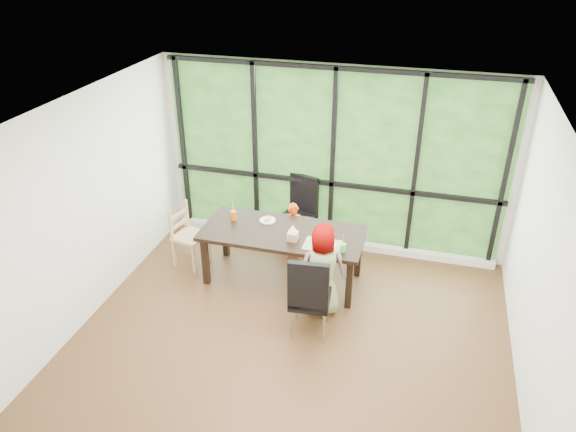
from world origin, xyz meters
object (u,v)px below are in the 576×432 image
Objects in this scene: dining_table at (283,256)px; child_toddler at (294,232)px; tissue_box at (293,236)px; orange_cup at (234,215)px; chair_interior_leather at (310,293)px; green_cup at (343,248)px; chair_end_beech at (190,236)px; plate_near at (326,245)px; child_older at (321,269)px; plate_far at (268,220)px; chair_window_leather at (297,214)px.

dining_table is 2.44× the size of child_toddler.
dining_table is 16.39× the size of tissue_box.
child_toddler is at bearing 29.61° from orange_cup.
chair_interior_leather is 9.70× the size of green_cup.
chair_end_beech is 3.34× the size of plate_near.
child_older is (0.03, 0.41, 0.07)m from chair_interior_leather.
chair_interior_leather is 8.50× the size of orange_cup.
plate_far is 0.47m from orange_cup.
chair_window_leather is 9.70× the size of green_cup.
plate_near is 2.42× the size of green_cup.
plate_near is at bearing -25.12° from plate_far.
chair_end_beech reaches higher than orange_cup.
child_older is 0.39m from green_cup.
child_toddler is 1.24m from green_cup.
chair_interior_leather is at bearing -79.33° from child_toddler.
orange_cup is (-0.69, -0.77, 0.27)m from chair_window_leather.
green_cup is at bearing -17.78° from dining_table.
tissue_box is at bearing 176.69° from plate_near.
chair_window_leather is 0.37m from child_toddler.
plate_near is at bearing -41.56° from chair_window_leather.
orange_cup is at bearing 169.22° from dining_table.
chair_window_leather reaches higher than tissue_box.
tissue_box is at bearing -40.56° from plate_far.
plate_near is at bearing -84.23° from chair_end_beech.
chair_window_leather is 1.58m from child_older.
orange_cup reaches higher than dining_table.
chair_end_beech is 7.09× the size of orange_cup.
child_older is (1.98, -0.55, 0.16)m from chair_end_beech.
plate_far is (-0.28, 0.23, 0.38)m from dining_table.
chair_interior_leather is at bearing -38.81° from orange_cup.
orange_cup is at bearing -44.39° from chair_interior_leather.
chair_window_leather reaches higher than green_cup.
green_cup is 0.86× the size of tissue_box.
green_cup is at bearing -35.33° from chair_window_leather.
child_older is 9.58× the size of orange_cup.
child_toddler is 0.93m from orange_cup.
green_cup is at bearing -116.31° from chair_interior_leather.
orange_cup is at bearing 166.22° from plate_near.
dining_table is 0.87m from orange_cup.
chair_interior_leather is 1.73m from orange_cup.
plate_near is at bearing -61.88° from child_toddler.
chair_end_beech reaches higher than green_cup.
child_older reaches higher than chair_interior_leather.
green_cup is at bearing -23.90° from plate_far.
plate_near reaches higher than plate_far.
green_cup is (0.25, 0.66, 0.27)m from chair_interior_leather.
plate_far is 0.98m from plate_near.
chair_end_beech is (-1.95, 0.96, -0.09)m from chair_interior_leather.
child_toddler reaches higher than plate_near.
chair_end_beech is 8.09× the size of green_cup.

